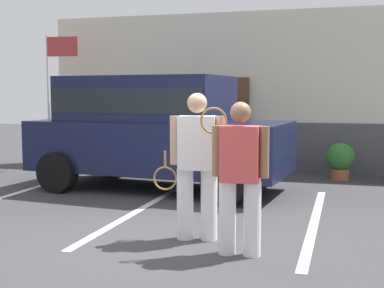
{
  "coord_description": "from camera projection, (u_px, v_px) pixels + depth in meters",
  "views": [
    {
      "loc": [
        2.11,
        -5.8,
        1.76
      ],
      "look_at": [
        0.06,
        1.2,
        1.05
      ],
      "focal_mm": 49.57,
      "sensor_mm": 36.0,
      "label": 1
    }
  ],
  "objects": [
    {
      "name": "house_frontage",
      "position": [
        251.0,
        96.0,
        12.06
      ],
      "size": [
        9.67,
        0.4,
        3.57
      ],
      "color": "beige",
      "rests_on": "ground_plane"
    },
    {
      "name": "parking_stripe_2",
      "position": [
        314.0,
        221.0,
        7.25
      ],
      "size": [
        0.12,
        4.4,
        0.01
      ],
      "primitive_type": "cube",
      "color": "silver",
      "rests_on": "ground_plane"
    },
    {
      "name": "tennis_player_man",
      "position": [
        197.0,
        164.0,
        6.29
      ],
      "size": [
        0.91,
        0.33,
        1.76
      ],
      "rotation": [
        0.0,
        0.0,
        3.29
      ],
      "color": "white",
      "rests_on": "ground_plane"
    },
    {
      "name": "potted_plant_by_porch",
      "position": [
        340.0,
        159.0,
        10.7
      ],
      "size": [
        0.57,
        0.57,
        0.75
      ],
      "color": "#9E5638",
      "rests_on": "ground_plane"
    },
    {
      "name": "tennis_player_woman",
      "position": [
        240.0,
        176.0,
        5.69
      ],
      "size": [
        0.76,
        0.26,
        1.66
      ],
      "rotation": [
        0.0,
        0.0,
        3.16
      ],
      "color": "white",
      "rests_on": "ground_plane"
    },
    {
      "name": "parked_suv",
      "position": [
        154.0,
        127.0,
        9.61
      ],
      "size": [
        4.76,
        2.5,
        2.05
      ],
      "rotation": [
        0.0,
        0.0,
        -0.09
      ],
      "color": "#141938",
      "rests_on": "ground_plane"
    },
    {
      "name": "flag_pole",
      "position": [
        55.0,
        76.0,
        12.34
      ],
      "size": [
        0.8,
        0.09,
        3.09
      ],
      "color": "silver",
      "rests_on": "ground_plane"
    },
    {
      "name": "parking_stripe_1",
      "position": [
        140.0,
        210.0,
        7.97
      ],
      "size": [
        0.12,
        4.4,
        0.01
      ],
      "primitive_type": "cube",
      "color": "silver",
      "rests_on": "ground_plane"
    },
    {
      "name": "ground_plane",
      "position": [
        159.0,
        241.0,
        6.3
      ],
      "size": [
        40.0,
        40.0,
        0.0
      ],
      "primitive_type": "plane",
      "color": "#38383A"
    }
  ]
}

